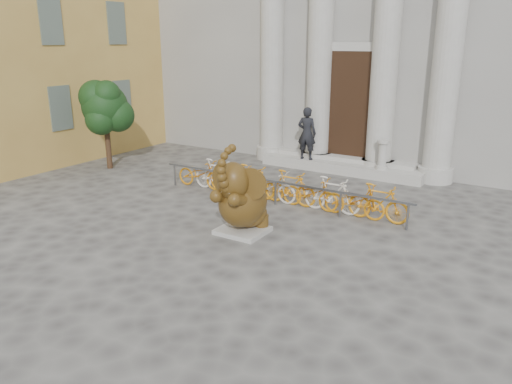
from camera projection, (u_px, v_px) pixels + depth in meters
The scene contains 9 objects.
ground at pixel (167, 266), 10.53m from camera, with size 80.00×80.00×0.00m, color #474442.
classical_building at pixel (400, 5), 20.88m from camera, with size 22.00×10.70×12.00m.
entrance_steps at pixel (342, 166), 18.09m from camera, with size 6.00×1.20×0.36m, color #A8A59E.
ochre_building at pixel (17, 3), 20.25m from camera, with size 8.00×14.00×12.00m, color tan.
elephant_statue at pixel (242, 201), 12.08m from camera, with size 1.54×1.69×2.29m.
bike_rack at pixel (279, 186), 14.52m from camera, with size 8.00×0.53×1.00m.
tree at pixel (105, 107), 17.88m from camera, with size 1.86×1.70×3.23m.
pedestrian at pixel (307, 133), 18.12m from camera, with size 0.70×0.46×1.92m, color black.
balustrade_post at pixel (382, 156), 16.86m from camera, with size 0.41×0.41×1.00m.
Camera 1 is at (6.71, -7.14, 4.58)m, focal length 35.00 mm.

